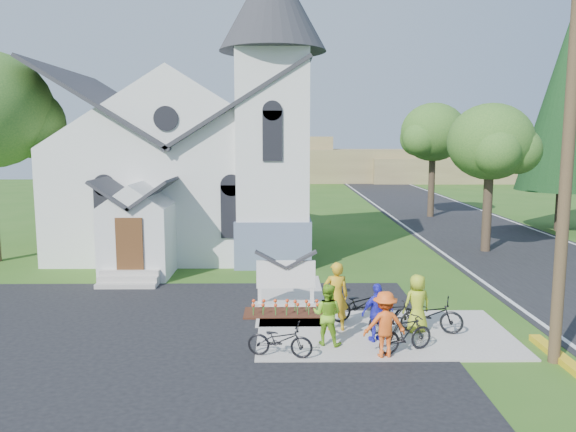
{
  "coord_description": "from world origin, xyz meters",
  "views": [
    {
      "loc": [
        -1.33,
        -14.48,
        5.42
      ],
      "look_at": [
        -1.11,
        5.0,
        2.7
      ],
      "focal_mm": 35.0,
      "sensor_mm": 36.0,
      "label": 1
    }
  ],
  "objects_px": {
    "church_sign": "(286,275)",
    "cyclist_3": "(385,324)",
    "bike_1": "(394,317)",
    "bike_2": "(361,304)",
    "utility_pole": "(571,139)",
    "bike_0": "(280,340)",
    "bike_3": "(406,334)",
    "cyclist_2": "(378,313)",
    "cyclist_0": "(336,296)",
    "bike_4": "(428,314)",
    "cyclist_4": "(417,303)",
    "cyclist_1": "(327,314)"
  },
  "relations": [
    {
      "from": "church_sign",
      "to": "cyclist_3",
      "type": "xyz_separation_m",
      "value": [
        2.41,
        -4.4,
        -0.15
      ]
    },
    {
      "from": "bike_1",
      "to": "bike_2",
      "type": "bearing_deg",
      "value": 24.23
    },
    {
      "from": "utility_pole",
      "to": "bike_0",
      "type": "relative_size",
      "value": 6.11
    },
    {
      "from": "bike_3",
      "to": "cyclist_2",
      "type": "bearing_deg",
      "value": 12.73
    },
    {
      "from": "cyclist_0",
      "to": "utility_pole",
      "type": "bearing_deg",
      "value": 153.15
    },
    {
      "from": "utility_pole",
      "to": "bike_2",
      "type": "bearing_deg",
      "value": 145.23
    },
    {
      "from": "bike_3",
      "to": "bike_4",
      "type": "xyz_separation_m",
      "value": [
        0.97,
        1.52,
        0.02
      ]
    },
    {
      "from": "church_sign",
      "to": "utility_pole",
      "type": "distance_m",
      "value": 9.18
    },
    {
      "from": "cyclist_0",
      "to": "cyclist_3",
      "type": "bearing_deg",
      "value": 114.28
    },
    {
      "from": "bike_1",
      "to": "bike_4",
      "type": "relative_size",
      "value": 0.8
    },
    {
      "from": "utility_pole",
      "to": "church_sign",
      "type": "bearing_deg",
      "value": 144.4
    },
    {
      "from": "bike_1",
      "to": "church_sign",
      "type": "bearing_deg",
      "value": 35.29
    },
    {
      "from": "church_sign",
      "to": "bike_1",
      "type": "xyz_separation_m",
      "value": [
        2.99,
        -2.74,
        -0.52
      ]
    },
    {
      "from": "bike_3",
      "to": "bike_4",
      "type": "bearing_deg",
      "value": -56.19
    },
    {
      "from": "church_sign",
      "to": "cyclist_4",
      "type": "xyz_separation_m",
      "value": [
        3.64,
        -2.61,
        -0.16
      ]
    },
    {
      "from": "utility_pole",
      "to": "cyclist_0",
      "type": "height_order",
      "value": "utility_pole"
    },
    {
      "from": "cyclist_1",
      "to": "bike_3",
      "type": "distance_m",
      "value": 2.05
    },
    {
      "from": "utility_pole",
      "to": "cyclist_3",
      "type": "bearing_deg",
      "value": 175.87
    },
    {
      "from": "utility_pole",
      "to": "bike_2",
      "type": "relative_size",
      "value": 5.26
    },
    {
      "from": "church_sign",
      "to": "bike_1",
      "type": "bearing_deg",
      "value": -42.53
    },
    {
      "from": "cyclist_0",
      "to": "bike_4",
      "type": "height_order",
      "value": "cyclist_0"
    },
    {
      "from": "cyclist_4",
      "to": "bike_4",
      "type": "height_order",
      "value": "cyclist_4"
    },
    {
      "from": "cyclist_0",
      "to": "bike_0",
      "type": "relative_size",
      "value": 1.19
    },
    {
      "from": "bike_3",
      "to": "cyclist_4",
      "type": "xyz_separation_m",
      "value": [
        0.65,
        1.53,
        0.34
      ]
    },
    {
      "from": "cyclist_1",
      "to": "bike_2",
      "type": "height_order",
      "value": "cyclist_1"
    },
    {
      "from": "cyclist_4",
      "to": "bike_2",
      "type": "bearing_deg",
      "value": -48.87
    },
    {
      "from": "church_sign",
      "to": "bike_3",
      "type": "bearing_deg",
      "value": -54.2
    },
    {
      "from": "cyclist_4",
      "to": "cyclist_2",
      "type": "bearing_deg",
      "value": 15.45
    },
    {
      "from": "bike_1",
      "to": "cyclist_3",
      "type": "height_order",
      "value": "cyclist_3"
    },
    {
      "from": "cyclist_1",
      "to": "cyclist_2",
      "type": "xyz_separation_m",
      "value": [
        1.36,
        0.21,
        -0.03
      ]
    },
    {
      "from": "cyclist_4",
      "to": "bike_4",
      "type": "bearing_deg",
      "value": 162.12
    },
    {
      "from": "bike_0",
      "to": "cyclist_4",
      "type": "relative_size",
      "value": 1.01
    },
    {
      "from": "bike_4",
      "to": "cyclist_1",
      "type": "bearing_deg",
      "value": 126.11
    },
    {
      "from": "cyclist_3",
      "to": "cyclist_4",
      "type": "distance_m",
      "value": 2.17
    },
    {
      "from": "utility_pole",
      "to": "bike_2",
      "type": "height_order",
      "value": "utility_pole"
    },
    {
      "from": "utility_pole",
      "to": "cyclist_0",
      "type": "relative_size",
      "value": 5.12
    },
    {
      "from": "church_sign",
      "to": "cyclist_1",
      "type": "height_order",
      "value": "church_sign"
    },
    {
      "from": "bike_1",
      "to": "cyclist_2",
      "type": "relative_size",
      "value": 0.97
    },
    {
      "from": "cyclist_0",
      "to": "bike_2",
      "type": "xyz_separation_m",
      "value": [
        0.81,
        0.79,
        -0.48
      ]
    },
    {
      "from": "church_sign",
      "to": "bike_4",
      "type": "distance_m",
      "value": 4.77
    },
    {
      "from": "utility_pole",
      "to": "cyclist_4",
      "type": "distance_m",
      "value": 5.79
    },
    {
      "from": "cyclist_2",
      "to": "cyclist_3",
      "type": "height_order",
      "value": "cyclist_3"
    },
    {
      "from": "cyclist_1",
      "to": "cyclist_2",
      "type": "distance_m",
      "value": 1.37
    },
    {
      "from": "bike_4",
      "to": "bike_0",
      "type": "bearing_deg",
      "value": 131.43
    },
    {
      "from": "cyclist_0",
      "to": "cyclist_3",
      "type": "distance_m",
      "value": 2.2
    },
    {
      "from": "church_sign",
      "to": "cyclist_4",
      "type": "bearing_deg",
      "value": -35.66
    },
    {
      "from": "church_sign",
      "to": "bike_2",
      "type": "relative_size",
      "value": 1.16
    },
    {
      "from": "bike_1",
      "to": "cyclist_4",
      "type": "relative_size",
      "value": 0.94
    },
    {
      "from": "bike_0",
      "to": "bike_2",
      "type": "relative_size",
      "value": 0.86
    },
    {
      "from": "church_sign",
      "to": "bike_2",
      "type": "distance_m",
      "value": 2.8
    }
  ]
}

